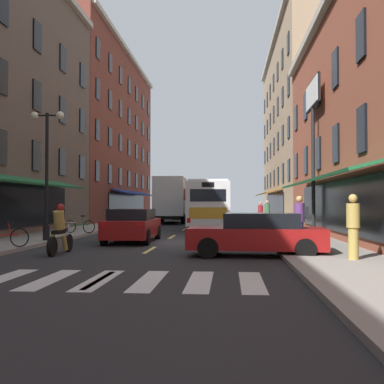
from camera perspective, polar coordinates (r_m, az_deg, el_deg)
The scene contains 19 objects.
ground_plane at distance 20.16m, azimuth -3.54°, elevation -6.31°, with size 34.80×80.00×0.10m, color #28282B.
lane_centre_dashes at distance 19.91m, azimuth -3.64°, elevation -6.22°, with size 0.14×73.90×0.01m.
crosswalk_near at distance 10.42m, azimuth -11.40°, elevation -10.59°, with size 7.10×2.80×0.01m.
sidewalk_left at distance 21.77m, azimuth -19.18°, elevation -5.56°, with size 3.00×80.00×0.14m, color gray.
sidewalk_right at distance 20.19m, azimuth 13.37°, elevation -5.93°, with size 3.00×80.00×0.14m, color gray.
billboard_sign at distance 24.22m, azimuth 14.71°, elevation 9.19°, with size 0.40×3.26×7.72m.
transit_bus at distance 32.48m, azimuth 2.30°, elevation -1.48°, with size 2.79×12.45×3.10m.
box_truck at distance 39.12m, azimuth -2.51°, elevation -0.99°, with size 2.63×7.66×3.79m.
sedan_near at distance 14.80m, azimuth 8.11°, elevation -5.17°, with size 4.39×2.16×1.36m.
sedan_mid at distance 20.17m, azimuth -7.34°, elevation -4.07°, with size 2.01×4.64×1.43m.
sedan_far at distance 48.71m, azimuth -1.17°, elevation -2.56°, with size 2.00×4.52×1.36m.
motorcycle_rider at distance 15.79m, azimuth -15.96°, elevation -4.85°, with size 0.62×2.07×1.66m.
bicycle_near at distance 24.63m, azimuth -13.72°, elevation -4.10°, with size 1.71×0.48×0.91m.
bicycle_mid at distance 17.52m, azimuth -22.16°, elevation -5.14°, with size 1.70×0.48×0.91m.
pedestrian_near at distance 16.83m, azimuth 13.20°, elevation -3.33°, with size 0.51×0.36×1.80m.
pedestrian_mid at distance 32.83m, azimuth 8.48°, elevation -2.61°, with size 0.36×0.36×1.64m.
pedestrian_far at distance 13.38m, azimuth 19.29°, elevation -3.93°, with size 0.36×0.36×1.79m.
pedestrian_rear at distance 31.19m, azimuth 9.28°, elevation -2.56°, with size 0.36×0.36×1.74m.
street_lamp_twin at distance 20.19m, azimuth -17.50°, elevation 2.75°, with size 1.42×0.32×5.38m.
Camera 1 is at (2.81, -19.89, 1.67)m, focal length 43.17 mm.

